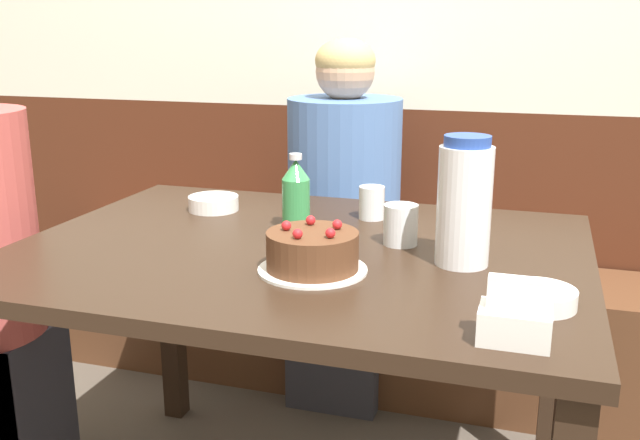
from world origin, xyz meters
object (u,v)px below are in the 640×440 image
at_px(bowl_rice_small, 539,298).
at_px(bowl_soup_white, 214,203).
at_px(glass_tumbler_short, 401,225).
at_px(napkin_holder, 515,319).
at_px(water_pitcher, 464,203).
at_px(person_pale_blue_shirt, 344,229).
at_px(birthday_cake, 312,252).
at_px(bench_seat, 378,325).
at_px(soju_bottle, 296,194).
at_px(glass_water_tall, 372,203).

bearing_deg(bowl_rice_small, bowl_soup_white, 151.93).
bearing_deg(glass_tumbler_short, napkin_holder, -59.42).
distance_m(water_pitcher, person_pale_blue_shirt, 0.93).
bearing_deg(glass_tumbler_short, bowl_rice_small, -43.85).
relative_size(bowl_soup_white, bowl_rice_small, 1.03).
bearing_deg(birthday_cake, person_pale_blue_shirt, 101.48).
xyz_separation_m(bench_seat, bowl_rice_small, (0.52, -1.04, 0.55)).
height_order(soju_bottle, napkin_holder, soju_bottle).
xyz_separation_m(water_pitcher, bowl_rice_small, (0.16, -0.19, -0.11)).
distance_m(bowl_soup_white, person_pale_blue_shirt, 0.58).
relative_size(water_pitcher, person_pale_blue_shirt, 0.22).
height_order(napkin_holder, bowl_rice_small, napkin_holder).
xyz_separation_m(bench_seat, bowl_soup_white, (-0.33, -0.59, 0.55)).
bearing_deg(birthday_cake, bowl_rice_small, -7.67).
bearing_deg(glass_tumbler_short, glass_water_tall, 119.91).
relative_size(water_pitcher, bowl_rice_small, 2.06).
distance_m(napkin_holder, bowl_rice_small, 0.17).
distance_m(bowl_rice_small, person_pale_blue_shirt, 1.15).
bearing_deg(glass_water_tall, birthday_cake, -92.50).
xyz_separation_m(soju_bottle, glass_water_tall, (0.15, 0.15, -0.05)).
relative_size(water_pitcher, bowl_soup_white, 2.00).
relative_size(soju_bottle, glass_tumbler_short, 2.02).
relative_size(birthday_cake, water_pitcher, 0.83).
xyz_separation_m(birthday_cake, soju_bottle, (-0.13, 0.28, 0.05)).
bearing_deg(water_pitcher, bowl_soup_white, 159.61).
height_order(water_pitcher, bowl_soup_white, water_pitcher).
bearing_deg(bench_seat, birthday_cake, -85.36).
distance_m(birthday_cake, glass_water_tall, 0.43).
xyz_separation_m(water_pitcher, napkin_holder, (0.12, -0.36, -0.09)).
bearing_deg(bowl_rice_small, water_pitcher, 128.97).
bearing_deg(soju_bottle, bench_seat, 85.65).
xyz_separation_m(napkin_holder, bowl_rice_small, (0.04, 0.16, -0.02)).
distance_m(bowl_soup_white, bowl_rice_small, 0.95).
distance_m(soju_bottle, bowl_soup_white, 0.30).
xyz_separation_m(water_pitcher, person_pale_blue_shirt, (-0.46, 0.75, -0.30)).
bearing_deg(person_pale_blue_shirt, bowl_soup_white, -24.30).
bearing_deg(person_pale_blue_shirt, glass_water_tall, 23.55).
bearing_deg(bowl_rice_small, bench_seat, 116.38).
height_order(water_pitcher, glass_water_tall, water_pitcher).
relative_size(birthday_cake, bowl_soup_white, 1.66).
xyz_separation_m(bowl_soup_white, glass_water_tall, (0.42, 0.04, 0.02)).
distance_m(water_pitcher, soju_bottle, 0.44).
bearing_deg(glass_water_tall, bowl_soup_white, -174.47).
xyz_separation_m(birthday_cake, bowl_rice_small, (0.44, -0.06, -0.02)).
relative_size(soju_bottle, bowl_soup_white, 1.39).
relative_size(napkin_holder, glass_tumbler_short, 1.20).
xyz_separation_m(soju_bottle, glass_tumbler_short, (0.27, -0.05, -0.04)).
height_order(napkin_holder, glass_water_tall, napkin_holder).
distance_m(napkin_holder, glass_water_tall, 0.76).
bearing_deg(water_pitcher, glass_tumbler_short, 146.31).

